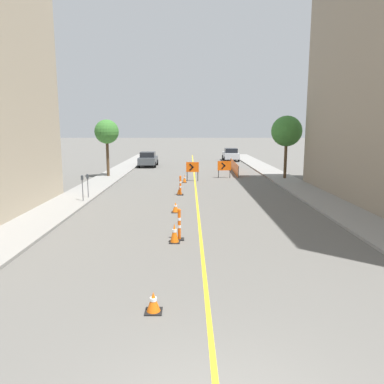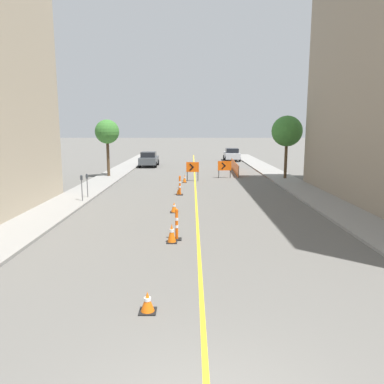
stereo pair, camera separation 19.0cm
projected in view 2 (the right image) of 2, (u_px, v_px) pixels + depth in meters
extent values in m
cube|color=gold|center=(196.00, 178.00, 31.29)|extent=(0.12, 53.11, 0.01)
cube|color=gray|center=(110.00, 177.00, 31.30)|extent=(2.32, 53.11, 0.12)
cube|color=gray|center=(282.00, 177.00, 31.25)|extent=(2.32, 53.11, 0.12)
cube|color=black|center=(149.00, 311.00, 8.62)|extent=(0.40, 0.40, 0.03)
cone|color=orange|center=(149.00, 301.00, 8.57)|extent=(0.32, 0.32, 0.46)
cylinder|color=white|center=(149.00, 299.00, 8.57)|extent=(0.16, 0.16, 0.07)
cube|color=black|center=(173.00, 242.00, 13.80)|extent=(0.40, 0.40, 0.03)
cone|color=orange|center=(173.00, 233.00, 13.74)|extent=(0.32, 0.32, 0.69)
cylinder|color=white|center=(173.00, 231.00, 13.73)|extent=(0.16, 0.16, 0.11)
cube|color=black|center=(176.00, 212.00, 18.70)|extent=(0.40, 0.40, 0.03)
cone|color=orange|center=(175.00, 207.00, 18.65)|extent=(0.32, 0.32, 0.49)
cylinder|color=white|center=(175.00, 206.00, 18.64)|extent=(0.17, 0.17, 0.08)
cube|color=black|center=(180.00, 194.00, 23.65)|extent=(0.40, 0.40, 0.03)
cone|color=orange|center=(180.00, 190.00, 23.60)|extent=(0.32, 0.32, 0.57)
cylinder|color=white|center=(180.00, 189.00, 23.59)|extent=(0.17, 0.17, 0.09)
cube|color=black|center=(186.00, 182.00, 28.76)|extent=(0.34, 0.34, 0.03)
cone|color=orange|center=(186.00, 178.00, 28.71)|extent=(0.27, 0.27, 0.59)
cylinder|color=white|center=(186.00, 178.00, 28.70)|extent=(0.14, 0.14, 0.09)
cube|color=black|center=(178.00, 239.00, 14.16)|extent=(0.36, 0.36, 0.04)
cylinder|color=#EF560C|center=(178.00, 225.00, 14.06)|extent=(0.11, 0.11, 1.07)
cylinder|color=white|center=(178.00, 226.00, 14.07)|extent=(0.13, 0.13, 0.11)
cylinder|color=white|center=(178.00, 219.00, 14.02)|extent=(0.13, 0.13, 0.11)
sphere|color=#EF560C|center=(178.00, 210.00, 13.97)|extent=(0.12, 0.12, 0.12)
cube|color=black|center=(181.00, 195.00, 23.50)|extent=(0.38, 0.38, 0.04)
cylinder|color=#EF560C|center=(181.00, 186.00, 23.41)|extent=(0.12, 0.12, 1.09)
cylinder|color=white|center=(181.00, 187.00, 23.42)|extent=(0.13, 0.13, 0.11)
cylinder|color=white|center=(181.00, 182.00, 23.37)|extent=(0.13, 0.13, 0.11)
sphere|color=#EF560C|center=(181.00, 177.00, 23.31)|extent=(0.13, 0.13, 0.13)
cube|color=#EF560C|center=(194.00, 167.00, 29.40)|extent=(0.99, 0.14, 0.78)
cube|color=black|center=(193.00, 166.00, 29.34)|extent=(0.37, 0.05, 0.37)
cube|color=black|center=(193.00, 168.00, 29.37)|extent=(0.37, 0.05, 0.37)
cylinder|color=black|center=(189.00, 177.00, 29.53)|extent=(0.06, 0.06, 0.73)
cylinder|color=black|center=(199.00, 177.00, 29.52)|extent=(0.06, 0.06, 0.73)
cube|color=#EF560C|center=(226.00, 166.00, 31.29)|extent=(1.14, 0.15, 0.78)
cube|color=black|center=(225.00, 164.00, 31.23)|extent=(0.37, 0.05, 0.37)
cube|color=black|center=(225.00, 167.00, 31.26)|extent=(0.37, 0.05, 0.37)
cylinder|color=black|center=(220.00, 174.00, 31.41)|extent=(0.06, 0.06, 0.63)
cylinder|color=black|center=(232.00, 174.00, 31.41)|extent=(0.06, 0.06, 0.63)
cube|color=#EF560C|center=(236.00, 167.00, 35.10)|extent=(0.25, 7.99, 1.03)
cylinder|color=#262626|center=(240.00, 172.00, 31.16)|extent=(0.05, 0.05, 1.03)
cylinder|color=#262626|center=(233.00, 163.00, 39.04)|extent=(0.05, 0.05, 1.03)
cube|color=#474C51|center=(150.00, 160.00, 40.65)|extent=(1.84, 4.31, 0.72)
cube|color=black|center=(150.00, 154.00, 40.33)|extent=(1.55, 1.95, 0.55)
cylinder|color=black|center=(144.00, 162.00, 42.02)|extent=(0.23, 0.64, 0.64)
cylinder|color=black|center=(159.00, 162.00, 42.02)|extent=(0.23, 0.64, 0.64)
cylinder|color=black|center=(141.00, 165.00, 39.40)|extent=(0.23, 0.64, 0.64)
cylinder|color=black|center=(157.00, 165.00, 39.39)|extent=(0.23, 0.64, 0.64)
cube|color=#B7B7BC|center=(233.00, 155.00, 47.52)|extent=(1.85, 4.32, 0.72)
cube|color=black|center=(233.00, 150.00, 47.20)|extent=(1.55, 1.95, 0.55)
cylinder|color=black|center=(225.00, 157.00, 48.90)|extent=(0.23, 0.64, 0.64)
cylinder|color=black|center=(238.00, 157.00, 48.89)|extent=(0.23, 0.64, 0.64)
cylinder|color=black|center=(227.00, 159.00, 46.27)|extent=(0.23, 0.64, 0.64)
cylinder|color=black|center=(241.00, 159.00, 46.27)|extent=(0.23, 0.64, 0.64)
cylinder|color=#4C4C51|center=(89.00, 188.00, 22.06)|extent=(0.05, 0.05, 1.12)
cube|color=#33383D|center=(88.00, 176.00, 21.94)|extent=(0.12, 0.10, 0.22)
sphere|color=#33383D|center=(88.00, 175.00, 21.92)|extent=(0.11, 0.11, 0.11)
cylinder|color=#4C4C51|center=(83.00, 190.00, 20.97)|extent=(0.05, 0.05, 1.19)
cube|color=#33383D|center=(83.00, 178.00, 20.85)|extent=(0.12, 0.10, 0.22)
sphere|color=#33383D|center=(83.00, 176.00, 20.83)|extent=(0.11, 0.11, 0.11)
cylinder|color=#4C3823|center=(110.00, 158.00, 31.63)|extent=(0.24, 0.24, 2.97)
sphere|color=#38752D|center=(109.00, 132.00, 31.24)|extent=(2.00, 2.00, 2.00)
cylinder|color=#4C3823|center=(287.00, 161.00, 30.14)|extent=(0.24, 0.24, 2.87)
sphere|color=#38752D|center=(288.00, 131.00, 29.74)|extent=(2.44, 2.44, 2.44)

